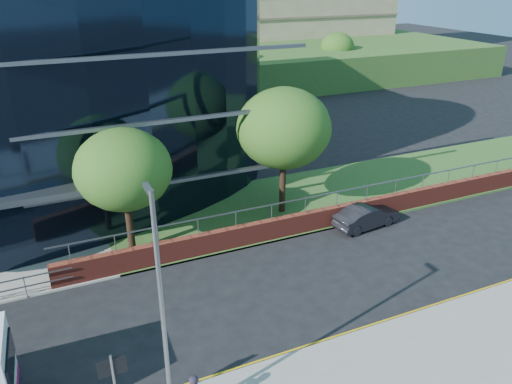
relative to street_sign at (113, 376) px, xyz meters
name	(u,v)px	position (x,y,z in m)	size (l,w,h in m)	color
grass_verge	(382,184)	(19.50, 12.59, -2.09)	(36.00, 8.00, 0.12)	#2D511E
retaining_wall	(366,209)	(15.50, 8.89, -1.54)	(34.00, 0.40, 2.11)	maroon
street_sign	(113,376)	(0.00, 0.00, 0.00)	(0.85, 0.09, 2.80)	slate
tree_far_c	(123,170)	(2.50, 10.59, 2.39)	(4.62, 4.62, 6.51)	black
tree_far_d	(284,128)	(11.50, 11.59, 3.04)	(5.28, 5.28, 7.44)	black
tree_dist_e	(225,55)	(19.50, 41.59, 2.39)	(4.62, 4.62, 6.51)	black
tree_dist_f	(337,47)	(35.50, 43.59, 2.06)	(4.29, 4.29, 6.05)	black
streetlight_east	(162,312)	(1.50, -0.59, 2.29)	(0.15, 0.77, 8.00)	slate
parked_car	(366,216)	(14.98, 8.09, -1.51)	(1.35, 3.88, 1.28)	black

